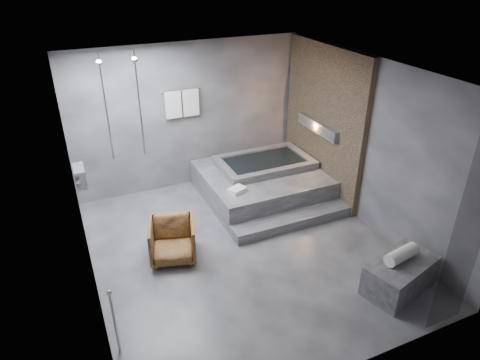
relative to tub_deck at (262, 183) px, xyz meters
name	(u,v)px	position (x,y,z in m)	size (l,w,h in m)	color
room	(261,139)	(-0.65, -1.21, 1.48)	(5.00, 5.04, 2.82)	#323235
tub_deck	(262,183)	(0.00, 0.00, 0.00)	(2.20, 2.00, 0.50)	#38383B
tub_step	(292,221)	(0.00, -1.18, -0.16)	(2.20, 0.36, 0.18)	#38383B
concrete_bench	(400,275)	(0.55, -3.16, -0.02)	(1.03, 0.57, 0.46)	#363638
driftwood_chair	(173,240)	(-2.11, -1.19, 0.07)	(0.68, 0.70, 0.63)	#422610
rolled_towel	(401,255)	(0.55, -3.11, 0.31)	(0.19, 0.19, 0.51)	white
deck_towel	(237,190)	(-0.75, -0.54, 0.29)	(0.29, 0.21, 0.08)	white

